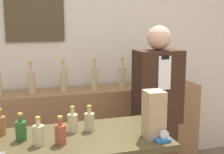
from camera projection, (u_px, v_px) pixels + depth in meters
back_wall at (78, 47)px, 3.32m from camera, size 5.20×0.09×2.70m
back_shelf at (101, 132)px, 3.30m from camera, size 2.15×0.38×0.95m
shopkeeper at (157, 116)px, 2.80m from camera, size 0.40×0.25×1.60m
potted_plant at (169, 69)px, 3.38m from camera, size 0.22×0.22×0.32m
paper_bag at (154, 114)px, 1.91m from camera, size 0.12×0.13×0.30m
tape_dispenser at (163, 138)px, 1.86m from camera, size 0.09×0.06×0.07m
counter_bottle_0 at (0, 125)px, 1.98m from camera, size 0.07×0.07×0.17m
counter_bottle_1 at (21, 130)px, 1.88m from camera, size 0.07×0.07×0.17m
counter_bottle_2 at (39, 134)px, 1.81m from camera, size 0.07×0.07×0.17m
counter_bottle_3 at (60, 133)px, 1.83m from camera, size 0.07×0.07×0.17m
counter_bottle_4 at (73, 122)px, 2.03m from camera, size 0.07×0.07×0.17m
counter_bottle_5 at (89, 121)px, 2.05m from camera, size 0.07×0.07×0.17m
shelf_bottle_1 at (32, 81)px, 3.00m from camera, size 0.07×0.07×0.31m
shelf_bottle_2 at (64, 79)px, 3.09m from camera, size 0.07×0.07×0.31m
shelf_bottle_3 at (94, 78)px, 3.16m from camera, size 0.07×0.07×0.31m
shelf_bottle_4 at (122, 76)px, 3.27m from camera, size 0.07×0.07×0.31m
shelf_bottle_5 at (150, 75)px, 3.35m from camera, size 0.07×0.07×0.31m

